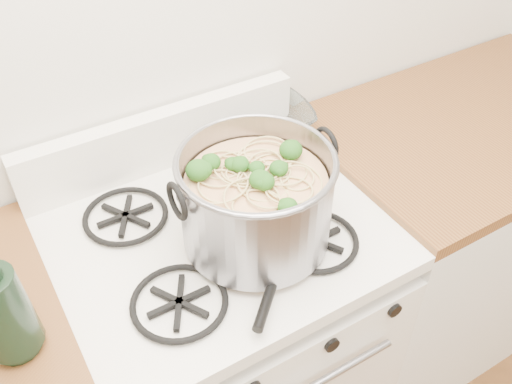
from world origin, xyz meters
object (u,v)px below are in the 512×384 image
at_px(spatula, 287,238).
at_px(stock_pot, 256,201).
at_px(gas_range, 226,345).
at_px(glass_bowl, 264,124).

bearing_deg(spatula, stock_pot, -179.56).
bearing_deg(gas_range, spatula, -49.13).
height_order(spatula, glass_bowl, glass_bowl).
bearing_deg(spatula, glass_bowl, 111.71).
distance_m(gas_range, spatula, 0.53).
bearing_deg(glass_bowl, gas_range, -136.68).
relative_size(stock_pot, glass_bowl, 3.52).
relative_size(gas_range, stock_pot, 2.50).
height_order(gas_range, spatula, spatula).
bearing_deg(stock_pot, gas_range, 128.50).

